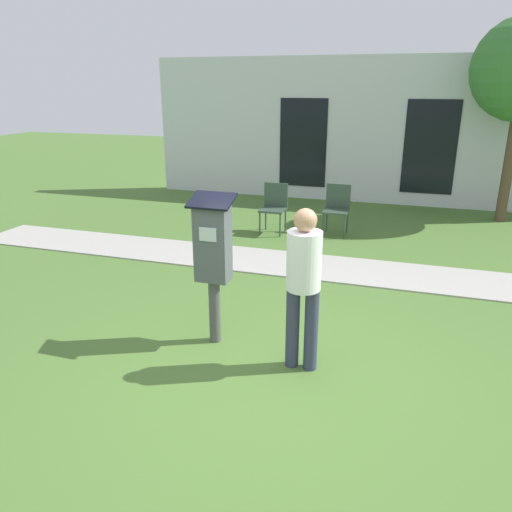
# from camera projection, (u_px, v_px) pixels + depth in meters

# --- Properties ---
(ground_plane) EXTENTS (40.00, 40.00, 0.00)m
(ground_plane) POSITION_uv_depth(u_px,v_px,m) (268.00, 376.00, 4.70)
(ground_plane) COLOR #476B2D
(sidewalk) EXTENTS (12.00, 1.10, 0.02)m
(sidewalk) POSITION_uv_depth(u_px,v_px,m) (325.00, 267.00, 7.44)
(sidewalk) COLOR #A3A099
(sidewalk) RESTS_ON ground
(building_facade) EXTENTS (10.00, 0.26, 3.20)m
(building_facade) POSITION_uv_depth(u_px,v_px,m) (366.00, 131.00, 11.18)
(building_facade) COLOR silver
(building_facade) RESTS_ON ground
(parking_meter) EXTENTS (0.44, 0.31, 1.59)m
(parking_meter) POSITION_uv_depth(u_px,v_px,m) (213.00, 251.00, 5.02)
(parking_meter) COLOR #4C4C4C
(parking_meter) RESTS_ON ground
(person_standing) EXTENTS (0.32, 0.32, 1.58)m
(person_standing) POSITION_uv_depth(u_px,v_px,m) (303.00, 278.00, 4.56)
(person_standing) COLOR #333851
(person_standing) RESTS_ON ground
(outdoor_chair_left) EXTENTS (0.44, 0.44, 0.90)m
(outdoor_chair_left) POSITION_uv_depth(u_px,v_px,m) (274.00, 204.00, 9.10)
(outdoor_chair_left) COLOR #334738
(outdoor_chair_left) RESTS_ON ground
(outdoor_chair_middle) EXTENTS (0.44, 0.44, 0.90)m
(outdoor_chair_middle) POSITION_uv_depth(u_px,v_px,m) (337.00, 205.00, 9.00)
(outdoor_chair_middle) COLOR #334738
(outdoor_chair_middle) RESTS_ON ground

